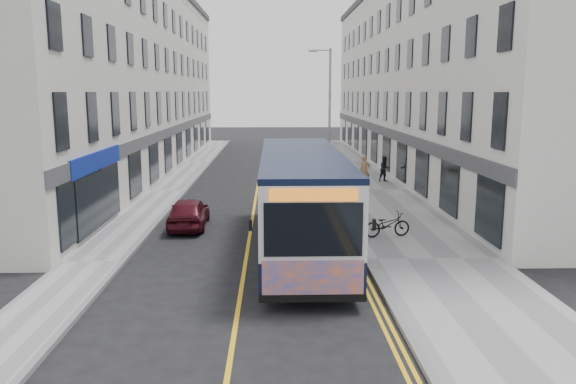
{
  "coord_description": "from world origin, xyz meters",
  "views": [
    {
      "loc": [
        0.92,
        -18.96,
        5.57
      ],
      "look_at": [
        1.52,
        3.1,
        1.6
      ],
      "focal_mm": 35.0,
      "sensor_mm": 36.0,
      "label": 1
    }
  ],
  "objects": [
    {
      "name": "bicycle",
      "position": [
        5.25,
        1.62,
        0.59
      ],
      "size": [
        1.88,
        0.95,
        0.94
      ],
      "primitive_type": "imported",
      "rotation": [
        0.0,
        0.0,
        1.76
      ],
      "color": "black",
      "rests_on": "pavement_east"
    },
    {
      "name": "road_dbl_yellow_inner",
      "position": [
        3.55,
        12.0,
        0.0
      ],
      "size": [
        0.1,
        64.0,
        0.01
      ],
      "primitive_type": "cube",
      "color": "yellow",
      "rests_on": "ground"
    },
    {
      "name": "car_white",
      "position": [
        3.2,
        21.75,
        0.76
      ],
      "size": [
        1.86,
        4.72,
        1.53
      ],
      "primitive_type": "imported",
      "rotation": [
        0.0,
        0.0,
        -0.05
      ],
      "color": "white",
      "rests_on": "ground"
    },
    {
      "name": "streetlamp",
      "position": [
        4.17,
        14.0,
        4.38
      ],
      "size": [
        1.32,
        0.18,
        8.0
      ],
      "color": "#9B9DA4",
      "rests_on": "ground"
    },
    {
      "name": "pavement_west",
      "position": [
        -5.0,
        12.0,
        0.06
      ],
      "size": [
        2.0,
        64.0,
        0.12
      ],
      "primitive_type": "cube",
      "color": "#98989A",
      "rests_on": "ground"
    },
    {
      "name": "road_dbl_yellow_outer",
      "position": [
        3.75,
        12.0,
        0.0
      ],
      "size": [
        0.1,
        64.0,
        0.01
      ],
      "primitive_type": "cube",
      "color": "yellow",
      "rests_on": "ground"
    },
    {
      "name": "pavement_east",
      "position": [
        6.25,
        12.0,
        0.06
      ],
      "size": [
        4.5,
        64.0,
        0.12
      ],
      "primitive_type": "cube",
      "color": "#98989A",
      "rests_on": "ground"
    },
    {
      "name": "pedestrian_far",
      "position": [
        7.76,
        14.8,
        0.9
      ],
      "size": [
        0.9,
        0.79,
        1.55
      ],
      "primitive_type": "imported",
      "rotation": [
        0.0,
        0.0,
        0.31
      ],
      "color": "black",
      "rests_on": "pavement_east"
    },
    {
      "name": "pedestrian_near",
      "position": [
        6.27,
        13.21,
        1.01
      ],
      "size": [
        0.71,
        0.53,
        1.78
      ],
      "primitive_type": "imported",
      "rotation": [
        0.0,
        0.0,
        0.18
      ],
      "color": "olive",
      "rests_on": "pavement_east"
    },
    {
      "name": "kerb_west",
      "position": [
        -4.0,
        12.0,
        0.07
      ],
      "size": [
        0.18,
        64.0,
        0.13
      ],
      "primitive_type": "cube",
      "color": "slate",
      "rests_on": "ground"
    },
    {
      "name": "city_bus",
      "position": [
        1.91,
        0.39,
        1.9
      ],
      "size": [
        2.79,
        11.98,
        3.48
      ],
      "color": "black",
      "rests_on": "ground"
    },
    {
      "name": "kerb_east",
      "position": [
        4.0,
        12.0,
        0.07
      ],
      "size": [
        0.18,
        64.0,
        0.13
      ],
      "primitive_type": "cube",
      "color": "slate",
      "rests_on": "ground"
    },
    {
      "name": "terrace_east",
      "position": [
        11.5,
        21.0,
        6.5
      ],
      "size": [
        6.0,
        46.0,
        13.0
      ],
      "primitive_type": "cube",
      "color": "white",
      "rests_on": "ground"
    },
    {
      "name": "terrace_west",
      "position": [
        -9.0,
        21.0,
        6.5
      ],
      "size": [
        6.0,
        46.0,
        13.0
      ],
      "primitive_type": "cube",
      "color": "beige",
      "rests_on": "ground"
    },
    {
      "name": "road_centre_line",
      "position": [
        0.0,
        12.0,
        0.0
      ],
      "size": [
        0.12,
        64.0,
        0.01
      ],
      "primitive_type": "cube",
      "color": "yellow",
      "rests_on": "ground"
    },
    {
      "name": "ground",
      "position": [
        0.0,
        0.0,
        0.0
      ],
      "size": [
        140.0,
        140.0,
        0.0
      ],
      "primitive_type": "plane",
      "color": "black",
      "rests_on": "ground"
    },
    {
      "name": "car_maroon",
      "position": [
        -2.57,
        3.79,
        0.64
      ],
      "size": [
        1.58,
        3.77,
        1.27
      ],
      "primitive_type": "imported",
      "rotation": [
        0.0,
        0.0,
        3.16
      ],
      "color": "#440B15",
      "rests_on": "ground"
    }
  ]
}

